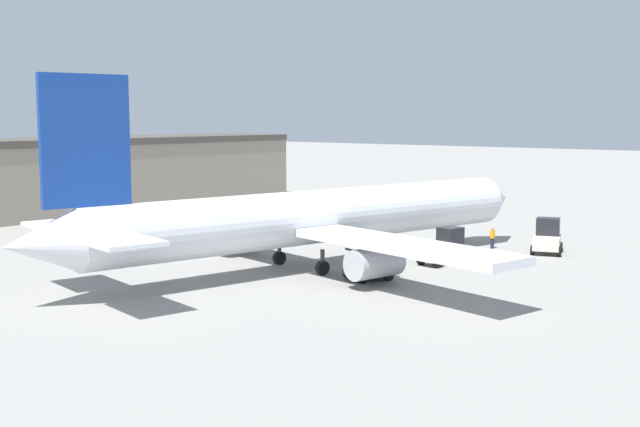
% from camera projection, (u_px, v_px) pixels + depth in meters
% --- Properties ---
extents(ground_plane, '(400.00, 400.00, 0.00)m').
position_uv_depth(ground_plane, '(320.00, 267.00, 53.38)').
color(ground_plane, gray).
extents(airplane, '(39.96, 34.11, 12.17)m').
position_uv_depth(airplane, '(307.00, 218.00, 52.31)').
color(airplane, silver).
rests_on(airplane, ground_plane).
extents(ground_crew_worker, '(0.36, 0.36, 1.65)m').
position_uv_depth(ground_crew_worker, '(492.00, 237.00, 60.61)').
color(ground_crew_worker, '#1E2338').
rests_on(ground_crew_worker, ground_plane).
extents(baggage_tug, '(3.53, 2.21, 2.46)m').
position_uv_depth(baggage_tug, '(444.00, 248.00, 54.26)').
color(baggage_tug, beige).
rests_on(baggage_tug, ground_plane).
extents(belt_loader_truck, '(3.11, 2.84, 2.18)m').
position_uv_depth(belt_loader_truck, '(371.00, 263.00, 49.07)').
color(belt_loader_truck, '#2D2D33').
rests_on(belt_loader_truck, ground_plane).
extents(pushback_tug, '(3.49, 2.96, 2.52)m').
position_uv_depth(pushback_tug, '(547.00, 238.00, 58.59)').
color(pushback_tug, beige).
rests_on(pushback_tug, ground_plane).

